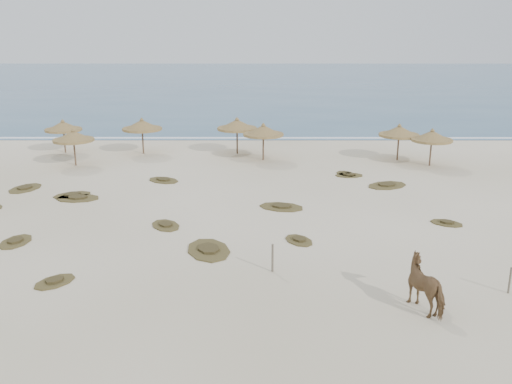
% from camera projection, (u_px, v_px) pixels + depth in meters
% --- Properties ---
extents(ground, '(160.00, 160.00, 0.00)m').
position_uv_depth(ground, '(231.00, 252.00, 24.94)').
color(ground, '#EEE0C4').
rests_on(ground, ground).
extents(ocean, '(200.00, 100.00, 0.01)m').
position_uv_depth(ocean, '(250.00, 83.00, 96.88)').
color(ocean, navy).
rests_on(ocean, ground).
extents(foam_line, '(70.00, 0.60, 0.01)m').
position_uv_depth(foam_line, '(244.00, 138.00, 49.88)').
color(foam_line, white).
rests_on(foam_line, ground).
extents(palapa_0, '(3.76, 3.76, 2.66)m').
position_uv_depth(palapa_0, '(73.00, 137.00, 39.68)').
color(palapa_0, brown).
rests_on(palapa_0, ground).
extents(palapa_1, '(2.82, 2.82, 2.62)m').
position_uv_depth(palapa_1, '(63.00, 127.00, 43.74)').
color(palapa_1, brown).
rests_on(palapa_1, ground).
extents(palapa_2, '(3.08, 3.08, 2.81)m').
position_uv_depth(palapa_2, '(142.00, 126.00, 43.33)').
color(palapa_2, brown).
rests_on(palapa_2, ground).
extents(palapa_3, '(3.48, 3.48, 2.84)m').
position_uv_depth(palapa_3, '(237.00, 125.00, 43.36)').
color(palapa_3, brown).
rests_on(palapa_3, ground).
extents(palapa_4, '(3.72, 3.72, 2.77)m').
position_uv_depth(palapa_4, '(263.00, 131.00, 41.30)').
color(palapa_4, brown).
rests_on(palapa_4, ground).
extents(palapa_5, '(3.73, 3.73, 2.73)m').
position_uv_depth(palapa_5, '(399.00, 132.00, 41.23)').
color(palapa_5, brown).
rests_on(palapa_5, ground).
extents(palapa_6, '(3.10, 3.10, 2.69)m').
position_uv_depth(palapa_6, '(432.00, 136.00, 39.61)').
color(palapa_6, brown).
rests_on(palapa_6, ground).
extents(horse, '(1.78, 2.35, 1.81)m').
position_uv_depth(horse, '(428.00, 285.00, 19.70)').
color(horse, brown).
rests_on(horse, ground).
extents(fence_post_near, '(0.10, 0.10, 1.18)m').
position_uv_depth(fence_post_near, '(273.00, 258.00, 22.80)').
color(fence_post_near, '#69604E').
rests_on(fence_post_near, ground).
extents(fence_post_far, '(0.10, 0.10, 1.03)m').
position_uv_depth(fence_post_far, '(510.00, 280.00, 20.98)').
color(fence_post_far, '#69604E').
rests_on(fence_post_far, ground).
extents(scrub_0, '(1.52, 2.10, 0.16)m').
position_uv_depth(scrub_0, '(16.00, 241.00, 26.02)').
color(scrub_0, brown).
rests_on(scrub_0, ground).
extents(scrub_1, '(2.48, 1.61, 0.16)m').
position_uv_depth(scrub_1, '(78.00, 198.00, 32.54)').
color(scrub_1, brown).
rests_on(scrub_1, ground).
extents(scrub_2, '(2.04, 2.30, 0.16)m').
position_uv_depth(scrub_2, '(166.00, 225.00, 28.12)').
color(scrub_2, brown).
rests_on(scrub_2, ground).
extents(scrub_3, '(2.83, 2.28, 0.16)m').
position_uv_depth(scrub_3, '(281.00, 207.00, 30.98)').
color(scrub_3, brown).
rests_on(scrub_3, ground).
extents(scrub_4, '(1.91, 1.73, 0.16)m').
position_uv_depth(scrub_4, '(447.00, 223.00, 28.45)').
color(scrub_4, brown).
rests_on(scrub_4, ground).
extents(scrub_5, '(3.14, 2.75, 0.16)m').
position_uv_depth(scrub_5, '(387.00, 185.00, 35.13)').
color(scrub_5, brown).
rests_on(scrub_5, ground).
extents(scrub_6, '(2.19, 2.72, 0.16)m').
position_uv_depth(scrub_6, '(25.00, 188.00, 34.49)').
color(scrub_6, brown).
rests_on(scrub_6, ground).
extents(scrub_7, '(1.94, 1.35, 0.16)m').
position_uv_depth(scrub_7, '(349.00, 175.00, 37.47)').
color(scrub_7, brown).
rests_on(scrub_7, ground).
extents(scrub_9, '(2.57, 3.24, 0.16)m').
position_uv_depth(scrub_9, '(209.00, 250.00, 25.06)').
color(scrub_9, brown).
rests_on(scrub_9, ground).
extents(scrub_10, '(1.65, 2.00, 0.16)m').
position_uv_depth(scrub_10, '(346.00, 174.00, 37.80)').
color(scrub_10, brown).
rests_on(scrub_10, ground).
extents(scrub_11, '(1.90, 2.01, 0.16)m').
position_uv_depth(scrub_11, '(55.00, 281.00, 21.97)').
color(scrub_11, brown).
rests_on(scrub_11, ground).
extents(scrub_12, '(1.72, 1.97, 0.16)m').
position_uv_depth(scrub_12, '(299.00, 240.00, 26.18)').
color(scrub_12, brown).
rests_on(scrub_12, ground).
extents(scrub_13, '(2.58, 2.39, 0.16)m').
position_uv_depth(scrub_13, '(164.00, 180.00, 36.28)').
color(scrub_13, brown).
rests_on(scrub_13, ground).
extents(scrub_14, '(2.58, 2.27, 0.16)m').
position_uv_depth(scrub_14, '(72.00, 195.00, 33.12)').
color(scrub_14, brown).
rests_on(scrub_14, ground).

